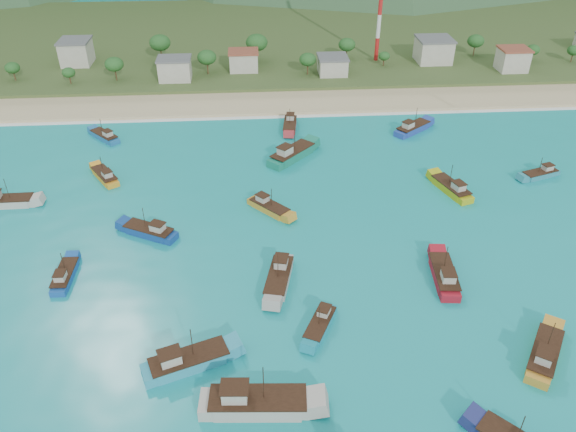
{
  "coord_description": "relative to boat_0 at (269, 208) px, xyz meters",
  "views": [
    {
      "loc": [
        -7.02,
        -66.55,
        59.46
      ],
      "look_at": [
        -0.99,
        18.0,
        3.0
      ],
      "focal_mm": 35.0,
      "sensor_mm": 36.0,
      "label": 1
    }
  ],
  "objects": [
    {
      "name": "boat_25",
      "position": [
        -21.92,
        -6.66,
        0.08
      ],
      "size": [
        10.49,
        7.42,
        6.06
      ],
      "rotation": [
        0.0,
        0.0,
        1.09
      ],
      "color": "navy",
      "rests_on": "ground"
    },
    {
      "name": "boat_4",
      "position": [
        6.85,
        37.51,
        0.05
      ],
      "size": [
        4.18,
        10.2,
        5.85
      ],
      "rotation": [
        0.0,
        0.0,
        3.01
      ],
      "color": "#B82F35",
      "rests_on": "ground"
    },
    {
      "name": "boat_12",
      "position": [
        -34.13,
        14.68,
        -0.02
      ],
      "size": [
        7.29,
        9.3,
        5.48
      ],
      "rotation": [
        0.0,
        0.0,
        0.57
      ],
      "color": "orange",
      "rests_on": "ground"
    },
    {
      "name": "boat_28",
      "position": [
        27.52,
        -22.77,
        0.16
      ],
      "size": [
        4.29,
        11.2,
        6.46
      ],
      "rotation": [
        0.0,
        0.0,
        6.18
      ],
      "color": "maroon",
      "rests_on": "ground"
    },
    {
      "name": "vegetation",
      "position": [
        0.16,
        79.21,
        4.7
      ],
      "size": [
        278.72,
        26.55,
        8.98
      ],
      "color": "#235623",
      "rests_on": "ground"
    },
    {
      "name": "boat_29",
      "position": [
        36.87,
        33.22,
        0.14
      ],
      "size": [
        10.5,
        9.19,
        6.4
      ],
      "rotation": [
        0.0,
        0.0,
        5.38
      ],
      "color": "#22419F",
      "rests_on": "ground"
    },
    {
      "name": "boat_21",
      "position": [
        -3.63,
        -45.73,
        0.45
      ],
      "size": [
        13.92,
        4.95,
        8.08
      ],
      "rotation": [
        0.0,
        0.0,
        4.65
      ],
      "color": "#B7B0A7",
      "rests_on": "ground"
    },
    {
      "name": "boat_20",
      "position": [
        -12.69,
        -38.16,
        0.26
      ],
      "size": [
        12.39,
        7.38,
        7.03
      ],
      "rotation": [
        0.0,
        0.0,
        5.06
      ],
      "color": "#2C9ABA",
      "rests_on": "ground"
    },
    {
      "name": "village",
      "position": [
        14.58,
        78.51,
        4.0
      ],
      "size": [
        209.43,
        25.87,
        7.02
      ],
      "color": "beige",
      "rests_on": "ground"
    },
    {
      "name": "boat_26",
      "position": [
        6.13,
        -32.1,
        -0.09
      ],
      "size": [
        6.09,
        8.85,
        5.09
      ],
      "rotation": [
        0.0,
        0.0,
        2.68
      ],
      "color": "teal",
      "rests_on": "ground"
    },
    {
      "name": "boat_3",
      "position": [
        37.4,
        4.34,
        0.12
      ],
      "size": [
        6.43,
        11.03,
        6.26
      ],
      "rotation": [
        0.0,
        0.0,
        0.33
      ],
      "color": "#B3B214",
      "rests_on": "ground"
    },
    {
      "name": "boat_19",
      "position": [
        58.37,
        9.15,
        -0.08
      ],
      "size": [
        9.06,
        5.19,
        5.14
      ],
      "rotation": [
        0.0,
        0.0,
        1.89
      ],
      "color": "teal",
      "rests_on": "ground"
    },
    {
      "name": "boat_23",
      "position": [
        -51.36,
        5.55,
        0.14
      ],
      "size": [
        10.81,
        3.33,
        6.36
      ],
      "rotation": [
        0.0,
        0.0,
        4.73
      ],
      "color": "beige",
      "rests_on": "ground"
    },
    {
      "name": "surf_line",
      "position": [
        4.2,
        44.81,
        -0.63
      ],
      "size": [
        400.0,
        2.5,
        0.08
      ],
      "primitive_type": "cube",
      "color": "white",
      "rests_on": "ground"
    },
    {
      "name": "boat_5",
      "position": [
        0.7,
        -21.38,
        0.18
      ],
      "size": [
        5.7,
        11.57,
        6.57
      ],
      "rotation": [
        0.0,
        0.0,
        2.91
      ],
      "color": "#ACA19A",
      "rests_on": "ground"
    },
    {
      "name": "land",
      "position": [
        4.2,
        115.31,
        -0.63
      ],
      "size": [
        400.0,
        110.0,
        2.4
      ],
      "primitive_type": "cube",
      "color": "#385123",
      "rests_on": "ground"
    },
    {
      "name": "boat_24",
      "position": [
        6.06,
        21.12,
        0.37
      ],
      "size": [
        11.69,
        12.04,
        7.66
      ],
      "rotation": [
        0.0,
        0.0,
        5.53
      ],
      "color": "#14765E",
      "rests_on": "ground"
    },
    {
      "name": "boat_16",
      "position": [
        -34.13,
        -18.17,
        -0.08
      ],
      "size": [
        2.75,
        8.82,
        5.18
      ],
      "rotation": [
        0.0,
        0.0,
        6.26
      ],
      "color": "#164BA1",
      "rests_on": "ground"
    },
    {
      "name": "boat_15",
      "position": [
        -38.08,
        34.39,
        -0.03
      ],
      "size": [
        8.22,
        8.6,
        5.43
      ],
      "rotation": [
        0.0,
        0.0,
        0.74
      ],
      "color": "#1C619D",
      "rests_on": "ground"
    },
    {
      "name": "boat_11",
      "position": [
        36.18,
        -40.32,
        0.16
      ],
      "size": [
        8.97,
        10.89,
        6.51
      ],
      "rotation": [
        0.0,
        0.0,
        5.67
      ],
      "color": "gold",
      "rests_on": "ground"
    },
    {
      "name": "boat_0",
      "position": [
        0.0,
        0.0,
        0.0
      ],
      "size": [
        8.5,
        8.86,
        5.6
      ],
      "rotation": [
        0.0,
        0.0,
        3.89
      ],
      "color": "gold",
      "rests_on": "ground"
    },
    {
      "name": "beach",
      "position": [
        4.2,
        54.31,
        -0.63
      ],
      "size": [
        400.0,
        18.0,
        1.2
      ],
      "primitive_type": "cube",
      "color": "beige",
      "rests_on": "ground"
    },
    {
      "name": "ground",
      "position": [
        4.2,
        -24.69,
        -0.63
      ],
      "size": [
        600.0,
        600.0,
        0.0
      ],
      "primitive_type": "plane",
      "color": "#0D828F",
      "rests_on": "ground"
    }
  ]
}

